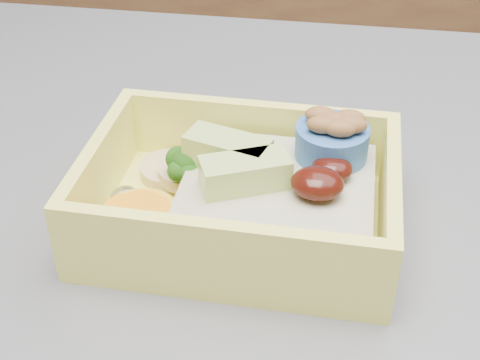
# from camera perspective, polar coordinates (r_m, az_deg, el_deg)

# --- Properties ---
(bento_box) EXTENTS (0.18, 0.13, 0.06)m
(bento_box) POSITION_cam_1_polar(r_m,az_deg,el_deg) (0.38, 0.84, -1.31)
(bento_box) COLOR #FFF969
(bento_box) RESTS_ON island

